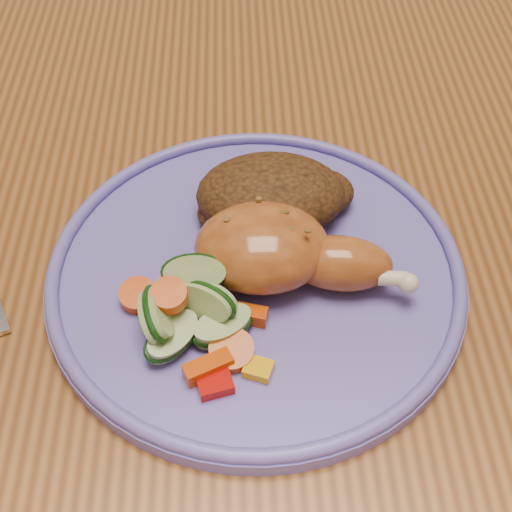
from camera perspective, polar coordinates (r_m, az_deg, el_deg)
name	(u,v)px	position (r m, az deg, el deg)	size (l,w,h in m)	color
dining_table	(302,261)	(0.64, 3.68, -0.37)	(0.90, 1.40, 0.75)	brown
chair_far	(268,45)	(1.24, 0.97, 16.56)	(0.42, 0.42, 0.91)	#4C2D16
plate	(256,275)	(0.52, 0.00, -1.54)	(0.30, 0.30, 0.01)	#5D52AF
plate_rim	(256,265)	(0.51, 0.00, -0.74)	(0.30, 0.30, 0.01)	#5D52AF
chicken_leg	(281,251)	(0.49, 2.02, 0.40)	(0.15, 0.08, 0.05)	#A95823
rice_pilaf	(274,196)	(0.54, 1.42, 4.83)	(0.12, 0.08, 0.05)	#462811
vegetable_pile	(190,313)	(0.47, -5.30, -4.57)	(0.10, 0.10, 0.05)	#A50A05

